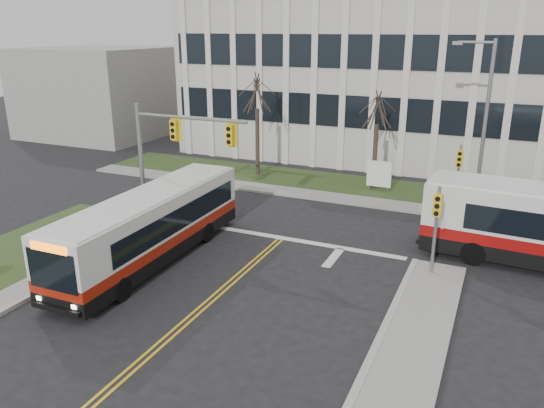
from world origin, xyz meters
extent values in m
plane|color=black|center=(0.00, 0.00, 0.00)|extent=(120.00, 120.00, 0.00)
cube|color=#9E9B93|center=(5.00, 15.20, 0.07)|extent=(44.00, 1.60, 0.14)
cube|color=#30461E|center=(5.00, 18.00, 0.06)|extent=(44.00, 5.00, 0.12)
cube|color=beige|center=(5.00, 30.00, 6.00)|extent=(40.00, 16.00, 12.00)
cube|color=#9E9B93|center=(-26.00, 26.00, 4.00)|extent=(12.00, 12.00, 8.00)
cylinder|color=slate|center=(-7.30, 7.20, 3.10)|extent=(0.22, 0.22, 6.20)
cylinder|color=slate|center=(-4.30, 7.20, 5.70)|extent=(6.00, 0.16, 0.16)
cube|color=yellow|center=(-5.10, 7.05, 5.10)|extent=(0.34, 0.24, 0.92)
cube|color=yellow|center=(-2.10, 7.05, 5.10)|extent=(0.34, 0.24, 0.92)
cylinder|color=slate|center=(7.20, 7.00, 1.90)|extent=(0.14, 0.14, 3.80)
cube|color=yellow|center=(7.20, 6.80, 3.10)|extent=(0.34, 0.24, 0.92)
cylinder|color=slate|center=(7.20, 15.50, 1.90)|extent=(0.14, 0.14, 3.80)
cube|color=yellow|center=(7.20, 15.30, 3.10)|extent=(0.34, 0.24, 0.92)
cylinder|color=slate|center=(8.20, 16.20, 4.60)|extent=(0.20, 0.20, 9.20)
cylinder|color=slate|center=(7.30, 16.20, 9.00)|extent=(1.80, 0.14, 0.14)
cube|color=slate|center=(6.40, 16.20, 8.95)|extent=(0.50, 0.25, 0.18)
cylinder|color=slate|center=(1.90, 17.50, 0.50)|extent=(0.08, 0.08, 1.00)
cylinder|color=slate|center=(3.10, 17.50, 0.50)|extent=(0.08, 0.08, 1.00)
cube|color=white|center=(2.50, 17.50, 1.20)|extent=(1.50, 0.12, 1.60)
cylinder|color=#42352B|center=(-6.00, 18.00, 2.31)|extent=(0.28, 0.28, 4.62)
cylinder|color=#42352B|center=(2.00, 18.20, 2.05)|extent=(0.28, 0.28, 4.09)
cube|color=navy|center=(-8.99, 1.98, 0.47)|extent=(0.54, 0.49, 0.95)
camera|label=1|loc=(9.32, -13.78, 9.69)|focal=35.00mm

